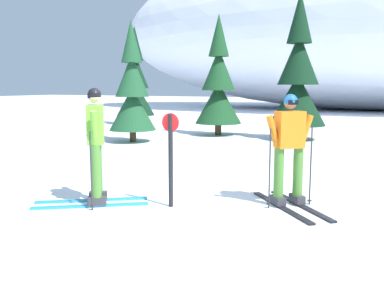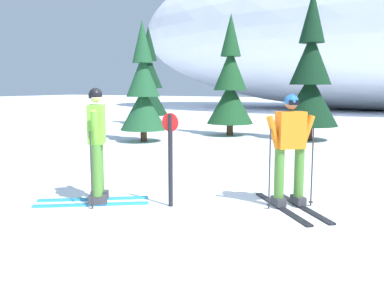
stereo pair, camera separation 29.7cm
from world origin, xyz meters
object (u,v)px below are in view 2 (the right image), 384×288
at_px(pine_tree_center_right, 310,79).
at_px(pine_tree_far_left, 149,84).
at_px(skier_orange_jacket, 290,149).
at_px(pine_tree_center, 230,85).
at_px(pine_tree_center_left, 143,92).
at_px(skier_lime_jacket, 97,143).
at_px(trail_marker_post, 170,154).

bearing_deg(pine_tree_center_right, pine_tree_far_left, 164.40).
relative_size(pine_tree_far_left, pine_tree_center_right, 0.92).
distance_m(skier_orange_jacket, pine_tree_far_left, 14.26).
relative_size(skier_orange_jacket, pine_tree_far_left, 0.38).
bearing_deg(pine_tree_center, pine_tree_center_left, -120.57).
bearing_deg(skier_orange_jacket, skier_lime_jacket, -155.76).
distance_m(skier_orange_jacket, pine_tree_center_left, 8.29).
distance_m(pine_tree_far_left, trail_marker_post, 13.92).
distance_m(skier_lime_jacket, trail_marker_post, 1.18).
height_order(pine_tree_far_left, pine_tree_center_right, pine_tree_center_right).
height_order(pine_tree_far_left, pine_tree_center_left, pine_tree_far_left).
relative_size(pine_tree_center_left, pine_tree_center_right, 0.79).
bearing_deg(trail_marker_post, skier_lime_jacket, -161.48).
xyz_separation_m(pine_tree_far_left, pine_tree_center_right, (7.99, -2.23, 0.17)).
bearing_deg(skier_lime_jacket, pine_tree_center_right, 83.68).
height_order(skier_orange_jacket, trail_marker_post, skier_orange_jacket).
bearing_deg(pine_tree_center_left, trail_marker_post, -52.03).
relative_size(pine_tree_far_left, trail_marker_post, 3.18).
relative_size(skier_lime_jacket, pine_tree_center_left, 0.46).
bearing_deg(pine_tree_far_left, pine_tree_center_right, -15.60).
distance_m(skier_lime_jacket, pine_tree_center_right, 9.56).
bearing_deg(pine_tree_center_right, pine_tree_center, 178.91).
distance_m(pine_tree_center_left, trail_marker_post, 7.79).
relative_size(skier_orange_jacket, pine_tree_center, 0.39).
distance_m(pine_tree_center, trail_marker_post, 9.65).
height_order(pine_tree_center_left, pine_tree_center_right, pine_tree_center_right).
height_order(skier_lime_jacket, pine_tree_far_left, pine_tree_far_left).
bearing_deg(pine_tree_center_right, skier_lime_jacket, -96.32).
relative_size(skier_lime_jacket, pine_tree_center_right, 0.36).
height_order(pine_tree_far_left, pine_tree_center, pine_tree_far_left).
distance_m(pine_tree_far_left, pine_tree_center_left, 6.15).
xyz_separation_m(pine_tree_center_left, pine_tree_center, (1.78, 3.01, 0.21)).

